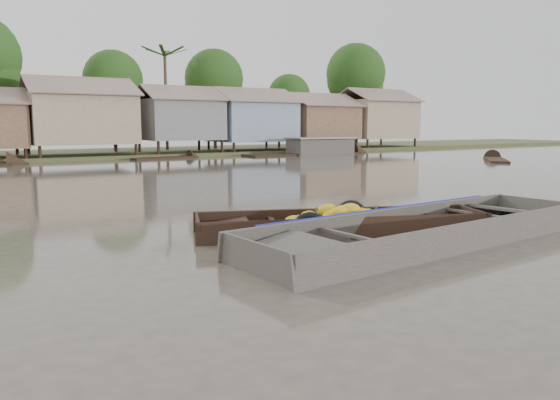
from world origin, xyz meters
TOP-DOWN VIEW (x-y plane):
  - ground at (0.00, 0.00)m, footprint 120.00×120.00m
  - riverbank at (3.03, 31.86)m, footprint 120.00×12.47m
  - banana_boat at (1.40, 0.52)m, footprint 6.36×3.69m
  - viewer_boat at (2.42, -1.05)m, footprint 8.53×2.83m
  - distant_boats at (13.01, 24.58)m, footprint 47.51×16.37m

SIDE VIEW (x-z plane):
  - ground at x=0.00m, z-range 0.00..0.00m
  - viewer_boat at x=2.42m, z-range -0.26..0.42m
  - banana_boat at x=1.40m, z-range -0.25..0.63m
  - distant_boats at x=13.01m, z-range -0.48..0.90m
  - riverbank at x=3.03m, z-range -2.04..8.18m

